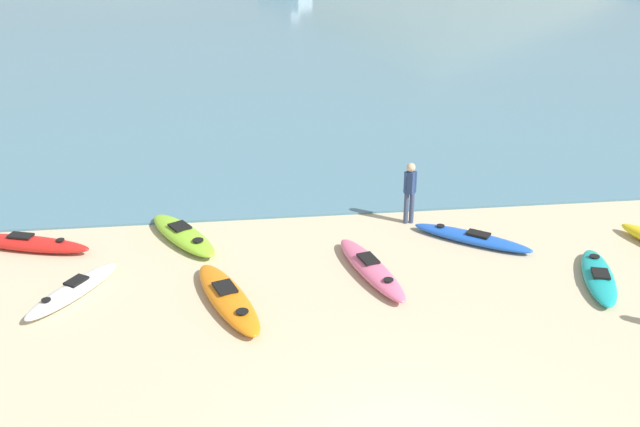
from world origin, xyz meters
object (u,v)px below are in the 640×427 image
Objects in this scene: kayak_on_sand_0 at (371,269)px; kayak_on_sand_3 at (73,290)px; kayak_on_sand_1 at (472,238)px; kayak_on_sand_6 at (183,235)px; kayak_on_sand_4 at (28,243)px; kayak_on_sand_5 at (228,298)px; person_near_waterline at (410,189)px; kayak_on_sand_7 at (599,277)px.

kayak_on_sand_0 reaches higher than kayak_on_sand_3.
kayak_on_sand_1 is 9.65m from kayak_on_sand_3.
kayak_on_sand_6 reaches higher than kayak_on_sand_0.
kayak_on_sand_0 is 1.01× the size of kayak_on_sand_4.
kayak_on_sand_3 is 0.79× the size of kayak_on_sand_4.
kayak_on_sand_1 is at bearing 9.28° from kayak_on_sand_3.
kayak_on_sand_0 is 0.98× the size of kayak_on_sand_5.
kayak_on_sand_1 is 2.08m from person_near_waterline.
kayak_on_sand_6 is (-7.25, 0.97, 0.04)m from kayak_on_sand_1.
kayak_on_sand_1 is 6.57m from kayak_on_sand_5.
kayak_on_sand_3 is 11.79m from kayak_on_sand_7.
kayak_on_sand_5 reaches higher than kayak_on_sand_3.
kayak_on_sand_5 is (-3.31, -0.93, -0.00)m from kayak_on_sand_0.
kayak_on_sand_0 is 3.43m from kayak_on_sand_5.
kayak_on_sand_7 is at bearing -13.80° from kayak_on_sand_4.
kayak_on_sand_0 is 8.50m from kayak_on_sand_4.
kayak_on_sand_6 is at bearing 0.62° from kayak_on_sand_4.
kayak_on_sand_7 is at bearing -0.25° from kayak_on_sand_5.
kayak_on_sand_1 is 1.02× the size of kayak_on_sand_7.
kayak_on_sand_1 is at bearing -45.74° from person_near_waterline.
kayak_on_sand_3 is at bearing -132.00° from kayak_on_sand_6.
person_near_waterline is at bearing 3.78° from kayak_on_sand_6.
kayak_on_sand_1 is at bearing -4.81° from kayak_on_sand_4.
kayak_on_sand_7 is at bearing -46.04° from person_near_waterline.
person_near_waterline reaches higher than kayak_on_sand_3.
kayak_on_sand_5 is 1.14× the size of kayak_on_sand_6.
person_near_waterline is (8.20, 2.92, 0.81)m from kayak_on_sand_3.
kayak_on_sand_1 is 1.67× the size of person_near_waterline.
kayak_on_sand_1 is 11.08m from kayak_on_sand_4.
kayak_on_sand_0 is at bearing -15.65° from kayak_on_sand_4.
kayak_on_sand_0 is 1.95× the size of person_near_waterline.
kayak_on_sand_5 is 6.11m from person_near_waterline.
kayak_on_sand_6 reaches higher than kayak_on_sand_7.
kayak_on_sand_6 is at bearing 108.61° from kayak_on_sand_5.
kayak_on_sand_1 is at bearing 25.61° from kayak_on_sand_0.
kayak_on_sand_1 is 7.32m from kayak_on_sand_6.
kayak_on_sand_6 is 10.05m from kayak_on_sand_7.
kayak_on_sand_5 is at bearing -33.42° from kayak_on_sand_4.
kayak_on_sand_7 is 1.63× the size of person_near_waterline.
person_near_waterline is at bearing 133.96° from kayak_on_sand_7.
kayak_on_sand_6 reaches higher than kayak_on_sand_3.
kayak_on_sand_7 is (11.76, -0.77, -0.02)m from kayak_on_sand_3.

